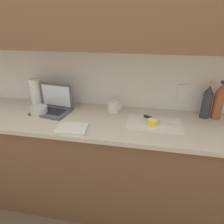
% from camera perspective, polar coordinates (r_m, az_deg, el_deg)
% --- Properties ---
extents(ground_plane, '(12.00, 12.00, 0.00)m').
position_cam_1_polar(ground_plane, '(2.17, -4.43, -23.62)').
color(ground_plane, brown).
rests_on(ground_plane, ground).
extents(wall_back, '(5.20, 0.38, 2.60)m').
position_cam_1_polar(wall_back, '(1.66, -4.22, 22.54)').
color(wall_back, white).
rests_on(wall_back, ground_plane).
extents(counter_unit, '(2.43, 0.59, 0.90)m').
position_cam_1_polar(counter_unit, '(1.86, -5.54, -14.02)').
color(counter_unit, brown).
rests_on(counter_unit, ground_plane).
extents(laptop, '(0.33, 0.26, 0.23)m').
position_cam_1_polar(laptop, '(1.79, -16.44, 1.88)').
color(laptop, '#515156').
rests_on(laptop, counter_unit).
extents(cutting_board, '(0.41, 0.24, 0.01)m').
position_cam_1_polar(cutting_board, '(1.56, 11.98, -3.18)').
color(cutting_board, silver).
rests_on(cutting_board, counter_unit).
extents(knife, '(0.28, 0.16, 0.02)m').
position_cam_1_polar(knife, '(1.60, 12.16, -2.05)').
color(knife, silver).
rests_on(knife, cutting_board).
extents(lemon_half_cut, '(0.08, 0.08, 0.04)m').
position_cam_1_polar(lemon_half_cut, '(1.53, 11.55, -2.83)').
color(lemon_half_cut, yellow).
rests_on(lemon_half_cut, cutting_board).
extents(bottle_green_soda, '(0.07, 0.07, 0.29)m').
position_cam_1_polar(bottle_green_soda, '(1.75, 25.49, 2.60)').
color(bottle_green_soda, '#333338').
rests_on(bottle_green_soda, counter_unit).
extents(bottle_oil_tall, '(0.07, 0.07, 0.31)m').
position_cam_1_polar(bottle_oil_tall, '(1.77, 28.16, 2.59)').
color(bottle_oil_tall, '#A34C2D').
rests_on(bottle_oil_tall, counter_unit).
extents(measuring_cup, '(0.12, 0.10, 0.10)m').
position_cam_1_polar(measuring_cup, '(1.71, 0.37, 1.65)').
color(measuring_cup, silver).
rests_on(measuring_cup, counter_unit).
extents(bowl_white, '(0.14, 0.14, 0.07)m').
position_cam_1_polar(bowl_white, '(1.78, -20.08, 0.45)').
color(bowl_white, beige).
rests_on(bowl_white, counter_unit).
extents(paper_towel_roll, '(0.10, 0.10, 0.25)m').
position_cam_1_polar(paper_towel_roll, '(1.95, -20.85, 5.28)').
color(paper_towel_roll, white).
rests_on(paper_towel_roll, counter_unit).
extents(dish_towel, '(0.23, 0.18, 0.02)m').
position_cam_1_polar(dish_towel, '(1.47, -11.39, -4.77)').
color(dish_towel, silver).
rests_on(dish_towel, counter_unit).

